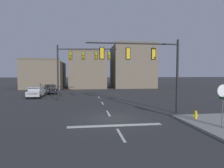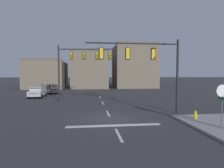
{
  "view_description": "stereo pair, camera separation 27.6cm",
  "coord_description": "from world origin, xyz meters",
  "views": [
    {
      "loc": [
        -1.95,
        -14.41,
        3.45
      ],
      "look_at": [
        0.58,
        3.8,
        2.5
      ],
      "focal_mm": 30.38,
      "sensor_mm": 36.0,
      "label": 1
    },
    {
      "loc": [
        -1.68,
        -14.45,
        3.45
      ],
      "look_at": [
        0.58,
        3.8,
        2.5
      ],
      "focal_mm": 30.38,
      "sensor_mm": 36.0,
      "label": 2
    }
  ],
  "objects": [
    {
      "name": "signal_mast_near_side",
      "position": [
        3.38,
        1.37,
        4.59
      ],
      "size": [
        8.09,
        0.43,
        6.5
      ],
      "color": "black",
      "rests_on": "ground"
    },
    {
      "name": "lane_centreline",
      "position": [
        0.0,
        2.0,
        0.0
      ],
      "size": [
        0.16,
        26.4,
        0.01
      ],
      "color": "silver",
      "rests_on": "ground"
    },
    {
      "name": "car_lot_middle",
      "position": [
        -9.18,
        14.58,
        0.86
      ],
      "size": [
        1.95,
        4.47,
        1.61
      ],
      "color": "#9EA0A5",
      "rests_on": "ground"
    },
    {
      "name": "signal_mast_far_side",
      "position": [
        -2.93,
        10.27,
        5.13
      ],
      "size": [
        7.59,
        1.26,
        7.22
      ],
      "color": "black",
      "rests_on": "ground"
    },
    {
      "name": "stop_bar_paint",
      "position": [
        0.0,
        -2.0,
        0.0
      ],
      "size": [
        6.4,
        0.5,
        0.01
      ],
      "primitive_type": "cube",
      "color": "silver",
      "rests_on": "ground"
    },
    {
      "name": "car_lot_nearside",
      "position": [
        -8.17,
        20.02,
        0.86
      ],
      "size": [
        3.0,
        4.73,
        1.61
      ],
      "color": "black",
      "rests_on": "ground"
    },
    {
      "name": "building_row",
      "position": [
        0.46,
        34.24,
        4.44
      ],
      "size": [
        31.91,
        12.69,
        11.09
      ],
      "color": "#665B4C",
      "rests_on": "ground"
    },
    {
      "name": "fire_hydrant",
      "position": [
        6.15,
        -1.43,
        0.33
      ],
      "size": [
        0.4,
        0.3,
        0.75
      ],
      "color": "gold",
      "rests_on": "ground"
    },
    {
      "name": "ground_plane",
      "position": [
        0.0,
        0.0,
        0.0
      ],
      "size": [
        400.0,
        400.0,
        0.0
      ],
      "primitive_type": "plane",
      "color": "#353538"
    },
    {
      "name": "stop_sign",
      "position": [
        6.3,
        -4.0,
        2.14
      ],
      "size": [
        0.76,
        0.64,
        2.83
      ],
      "color": "#56565B",
      "rests_on": "ground"
    }
  ]
}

